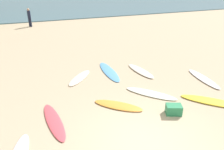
{
  "coord_description": "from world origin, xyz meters",
  "views": [
    {
      "loc": [
        -2.79,
        -4.8,
        4.95
      ],
      "look_at": [
        0.36,
        4.43,
        0.3
      ],
      "focal_mm": 36.38,
      "sensor_mm": 36.0,
      "label": 1
    }
  ],
  "objects_px": {
    "surfboard_5": "(213,102)",
    "surfboard_7": "(54,121)",
    "surfboard_0": "(151,94)",
    "surfboard_6": "(80,78)",
    "beachgoer_near": "(29,17)",
    "surfboard_8": "(141,71)",
    "surfboard_4": "(203,79)",
    "surfboard_2": "(118,106)",
    "surfboard_3": "(109,72)",
    "beach_cooler": "(174,110)"
  },
  "relations": [
    {
      "from": "surfboard_2",
      "to": "surfboard_7",
      "type": "xyz_separation_m",
      "value": [
        -2.49,
        -0.2,
        -0.01
      ]
    },
    {
      "from": "surfboard_6",
      "to": "surfboard_7",
      "type": "xyz_separation_m",
      "value": [
        -1.56,
        -3.15,
        -0.0
      ]
    },
    {
      "from": "surfboard_4",
      "to": "beach_cooler",
      "type": "relative_size",
      "value": 4.0
    },
    {
      "from": "surfboard_4",
      "to": "surfboard_8",
      "type": "distance_m",
      "value": 3.1
    },
    {
      "from": "beachgoer_near",
      "to": "surfboard_5",
      "type": "bearing_deg",
      "value": -15.58
    },
    {
      "from": "surfboard_6",
      "to": "surfboard_7",
      "type": "relative_size",
      "value": 0.8
    },
    {
      "from": "beachgoer_near",
      "to": "surfboard_4",
      "type": "bearing_deg",
      "value": -9.65
    },
    {
      "from": "surfboard_2",
      "to": "surfboard_3",
      "type": "height_order",
      "value": "surfboard_2"
    },
    {
      "from": "surfboard_0",
      "to": "surfboard_2",
      "type": "height_order",
      "value": "surfboard_2"
    },
    {
      "from": "surfboard_3",
      "to": "beachgoer_near",
      "type": "relative_size",
      "value": 1.57
    },
    {
      "from": "surfboard_0",
      "to": "surfboard_6",
      "type": "height_order",
      "value": "surfboard_0"
    },
    {
      "from": "surfboard_5",
      "to": "surfboard_8",
      "type": "xyz_separation_m",
      "value": [
        -1.48,
        3.67,
        0.0
      ]
    },
    {
      "from": "surfboard_2",
      "to": "surfboard_5",
      "type": "distance_m",
      "value": 3.85
    },
    {
      "from": "surfboard_5",
      "to": "surfboard_6",
      "type": "bearing_deg",
      "value": -89.0
    },
    {
      "from": "surfboard_7",
      "to": "beachgoer_near",
      "type": "distance_m",
      "value": 15.24
    },
    {
      "from": "surfboard_2",
      "to": "surfboard_4",
      "type": "height_order",
      "value": "surfboard_4"
    },
    {
      "from": "surfboard_0",
      "to": "surfboard_5",
      "type": "bearing_deg",
      "value": -78.4
    },
    {
      "from": "surfboard_7",
      "to": "beachgoer_near",
      "type": "bearing_deg",
      "value": -95.99
    },
    {
      "from": "surfboard_6",
      "to": "surfboard_0",
      "type": "bearing_deg",
      "value": -4.82
    },
    {
      "from": "surfboard_6",
      "to": "surfboard_5",
      "type": "bearing_deg",
      "value": -0.67
    },
    {
      "from": "surfboard_8",
      "to": "surfboard_5",
      "type": "bearing_deg",
      "value": -79.14
    },
    {
      "from": "surfboard_2",
      "to": "surfboard_6",
      "type": "bearing_deg",
      "value": 56.53
    },
    {
      "from": "surfboard_0",
      "to": "beach_cooler",
      "type": "bearing_deg",
      "value": -129.96
    },
    {
      "from": "surfboard_8",
      "to": "beachgoer_near",
      "type": "xyz_separation_m",
      "value": [
        -5.28,
        12.31,
        0.87
      ]
    },
    {
      "from": "surfboard_3",
      "to": "surfboard_6",
      "type": "xyz_separation_m",
      "value": [
        -1.61,
        -0.22,
        0.0
      ]
    },
    {
      "from": "surfboard_7",
      "to": "beachgoer_near",
      "type": "relative_size",
      "value": 1.45
    },
    {
      "from": "surfboard_8",
      "to": "surfboard_3",
      "type": "bearing_deg",
      "value": 152.08
    },
    {
      "from": "surfboard_7",
      "to": "surfboard_8",
      "type": "bearing_deg",
      "value": -156.63
    },
    {
      "from": "surfboard_4",
      "to": "surfboard_2",
      "type": "bearing_deg",
      "value": 11.95
    },
    {
      "from": "surfboard_2",
      "to": "surfboard_6",
      "type": "height_order",
      "value": "surfboard_2"
    },
    {
      "from": "beach_cooler",
      "to": "surfboard_2",
      "type": "bearing_deg",
      "value": 147.6
    },
    {
      "from": "surfboard_7",
      "to": "surfboard_8",
      "type": "xyz_separation_m",
      "value": [
        4.74,
        2.89,
        0.01
      ]
    },
    {
      "from": "surfboard_7",
      "to": "beach_cooler",
      "type": "distance_m",
      "value": 4.37
    },
    {
      "from": "surfboard_2",
      "to": "beachgoer_near",
      "type": "relative_size",
      "value": 1.2
    },
    {
      "from": "surfboard_6",
      "to": "beachgoer_near",
      "type": "relative_size",
      "value": 1.15
    },
    {
      "from": "surfboard_2",
      "to": "beachgoer_near",
      "type": "bearing_deg",
      "value": 50.37
    },
    {
      "from": "surfboard_2",
      "to": "surfboard_8",
      "type": "bearing_deg",
      "value": -0.85
    },
    {
      "from": "surfboard_5",
      "to": "beachgoer_near",
      "type": "height_order",
      "value": "beachgoer_near"
    },
    {
      "from": "surfboard_3",
      "to": "surfboard_5",
      "type": "bearing_deg",
      "value": 125.11
    },
    {
      "from": "surfboard_4",
      "to": "surfboard_7",
      "type": "relative_size",
      "value": 0.95
    },
    {
      "from": "surfboard_8",
      "to": "surfboard_7",
      "type": "bearing_deg",
      "value": -159.63
    },
    {
      "from": "surfboard_3",
      "to": "beach_cooler",
      "type": "relative_size",
      "value": 4.56
    },
    {
      "from": "surfboard_0",
      "to": "surfboard_6",
      "type": "distance_m",
      "value": 3.63
    },
    {
      "from": "surfboard_4",
      "to": "surfboard_0",
      "type": "bearing_deg",
      "value": 9.82
    },
    {
      "from": "beachgoer_near",
      "to": "surfboard_0",
      "type": "bearing_deg",
      "value": -20.65
    },
    {
      "from": "surfboard_4",
      "to": "beachgoer_near",
      "type": "bearing_deg",
      "value": -59.63
    },
    {
      "from": "surfboard_5",
      "to": "surfboard_7",
      "type": "xyz_separation_m",
      "value": [
        -6.21,
        0.78,
        -0.01
      ]
    },
    {
      "from": "surfboard_6",
      "to": "surfboard_8",
      "type": "height_order",
      "value": "surfboard_8"
    },
    {
      "from": "surfboard_2",
      "to": "surfboard_7",
      "type": "height_order",
      "value": "surfboard_2"
    },
    {
      "from": "beachgoer_near",
      "to": "surfboard_3",
      "type": "bearing_deg",
      "value": -21.11
    }
  ]
}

